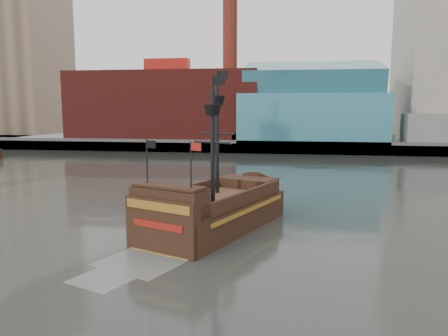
# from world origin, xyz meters

# --- Properties ---
(ground) EXTENTS (400.00, 400.00, 0.00)m
(ground) POSITION_xyz_m (0.00, 0.00, 0.00)
(ground) COLOR black
(ground) RESTS_ON ground
(promenade_far) EXTENTS (220.00, 60.00, 2.00)m
(promenade_far) POSITION_xyz_m (0.00, 92.00, 1.00)
(promenade_far) COLOR slate
(promenade_far) RESTS_ON ground
(seawall) EXTENTS (220.00, 1.00, 2.60)m
(seawall) POSITION_xyz_m (0.00, 62.50, 1.30)
(seawall) COLOR #4C4C49
(seawall) RESTS_ON ground
(skyline) EXTENTS (149.00, 45.00, 62.00)m
(skyline) POSITION_xyz_m (5.21, 84.56, 24.55)
(skyline) COLOR brown
(skyline) RESTS_ON promenade_far
(pirate_ship) EXTENTS (11.27, 18.08, 13.03)m
(pirate_ship) POSITION_xyz_m (0.36, 6.97, 1.18)
(pirate_ship) COLOR black
(pirate_ship) RESTS_ON ground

